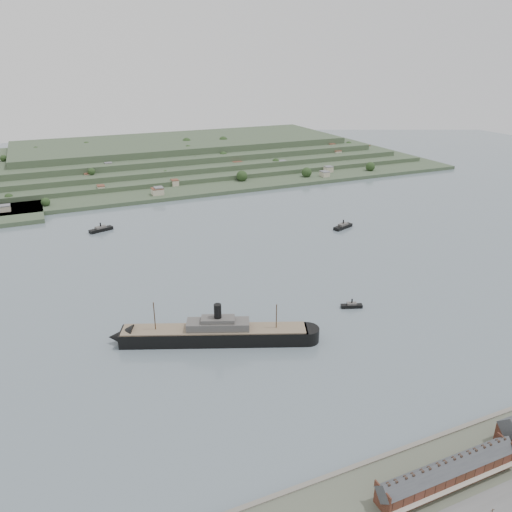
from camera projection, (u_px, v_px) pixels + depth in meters
name	position (u px, v px, depth m)	size (l,w,h in m)	color
ground	(268.00, 290.00, 320.97)	(1400.00, 1400.00, 0.00)	slate
terrace_row	(447.00, 473.00, 172.21)	(55.60, 9.80, 11.07)	#4A281A
far_peninsula	(161.00, 159.00, 660.18)	(760.00, 309.00, 30.00)	#374830
steamship	(209.00, 334.00, 261.51)	(105.46, 51.99, 26.60)	black
tugboat	(352.00, 305.00, 298.54)	(13.17, 7.53, 5.75)	black
ferry_west	(101.00, 229.00, 427.26)	(20.94, 11.87, 7.58)	black
ferry_east	(343.00, 226.00, 434.29)	(21.21, 12.52, 7.69)	black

